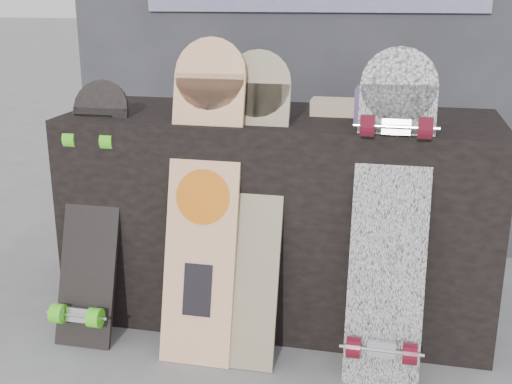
% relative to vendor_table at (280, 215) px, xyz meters
% --- Properties ---
extents(ground, '(60.00, 60.00, 0.00)m').
position_rel_vendor_table_xyz_m(ground, '(0.00, -0.50, -0.40)').
color(ground, slate).
rests_on(ground, ground).
extents(vendor_table, '(1.60, 0.60, 0.80)m').
position_rel_vendor_table_xyz_m(vendor_table, '(0.00, 0.00, 0.00)').
color(vendor_table, black).
rests_on(vendor_table, ground).
extents(booth, '(2.40, 0.22, 2.20)m').
position_rel_vendor_table_xyz_m(booth, '(0.00, 0.85, 0.70)').
color(booth, '#313136').
rests_on(booth, ground).
extents(merch_box_purple, '(0.18, 0.12, 0.10)m').
position_rel_vendor_table_xyz_m(merch_box_purple, '(-0.31, 0.03, 0.45)').
color(merch_box_purple, '#493165').
rests_on(merch_box_purple, vendor_table).
extents(merch_box_small, '(0.14, 0.14, 0.12)m').
position_rel_vendor_table_xyz_m(merch_box_small, '(0.35, -0.08, 0.46)').
color(merch_box_small, '#493165').
rests_on(merch_box_small, vendor_table).
extents(merch_box_flat, '(0.22, 0.10, 0.06)m').
position_rel_vendor_table_xyz_m(merch_box_flat, '(0.22, 0.03, 0.43)').
color(merch_box_flat, '#D1B78C').
rests_on(merch_box_flat, vendor_table).
extents(longboard_geisha, '(0.25, 0.32, 1.10)m').
position_rel_vendor_table_xyz_m(longboard_geisha, '(-0.21, -0.32, 0.18)').
color(longboard_geisha, beige).
rests_on(longboard_geisha, ground).
extents(longboard_celtic, '(0.24, 0.35, 1.05)m').
position_rel_vendor_table_xyz_m(longboard_celtic, '(-0.05, -0.30, 0.16)').
color(longboard_celtic, beige).
rests_on(longboard_celtic, ground).
extents(longboard_cascadia, '(0.25, 0.35, 1.08)m').
position_rel_vendor_table_xyz_m(longboard_cascadia, '(0.43, -0.34, 0.16)').
color(longboard_cascadia, white).
rests_on(longboard_cascadia, ground).
extents(skateboard_dark, '(0.21, 0.38, 0.93)m').
position_rel_vendor_table_xyz_m(skateboard_dark, '(-0.64, -0.31, 0.08)').
color(skateboard_dark, black).
rests_on(skateboard_dark, ground).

